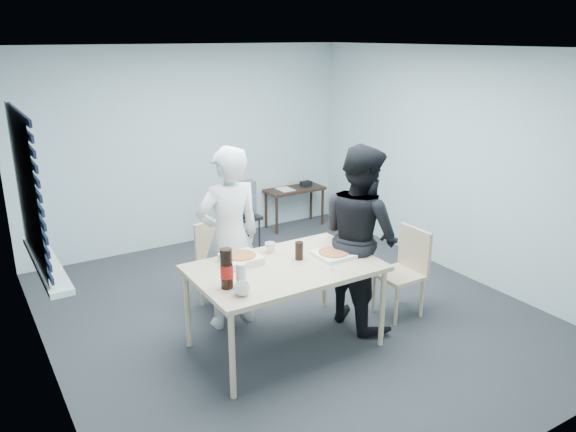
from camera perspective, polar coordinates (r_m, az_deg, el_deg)
room at (r=4.97m, az=-24.57°, el=1.48°), size 5.00×5.00×5.00m
dining_table at (r=4.94m, az=-0.31°, el=-5.70°), size 1.62×1.02×0.79m
chair_far at (r=5.82m, az=-7.04°, el=-4.36°), size 0.42×0.42×0.89m
chair_right at (r=5.74m, az=11.89°, el=-4.95°), size 0.42×0.42×0.89m
person_white at (r=5.30m, az=-5.99°, el=-2.28°), size 0.65×0.42×1.77m
person_black at (r=5.37m, az=7.35°, el=-2.06°), size 0.47×0.86×1.77m
side_table at (r=8.18m, az=0.67°, el=2.29°), size 0.87×0.39×0.58m
stool at (r=7.16m, az=-4.58°, el=-0.74°), size 0.38×0.38×0.53m
backpack at (r=7.05m, az=-4.60°, el=1.71°), size 0.31×0.23×0.44m
pizza_box_a at (r=4.99m, az=-4.78°, el=-4.34°), size 0.31×0.31×0.08m
pizza_box_b at (r=5.13m, az=4.66°, el=-3.86°), size 0.33×0.33×0.05m
mug_a at (r=4.39m, az=-4.70°, el=-7.41°), size 0.17×0.17×0.10m
mug_b at (r=5.20m, az=-1.82°, el=-3.21°), size 0.10×0.10×0.09m
cola_glass at (r=5.02m, az=1.13°, el=-3.55°), size 0.10×0.10×0.16m
soda_bottle at (r=4.48m, az=-6.26°, el=-5.40°), size 0.10×0.10×0.33m
plastic_cups at (r=4.52m, az=-4.78°, el=-5.97°), size 0.11×0.11×0.19m
rubber_band at (r=4.86m, az=4.55°, el=-5.42°), size 0.06×0.06×0.00m
papers at (r=8.09m, az=-0.29°, el=2.73°), size 0.21×0.28×0.00m
black_box at (r=8.29m, az=1.84°, el=3.32°), size 0.19×0.16×0.07m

